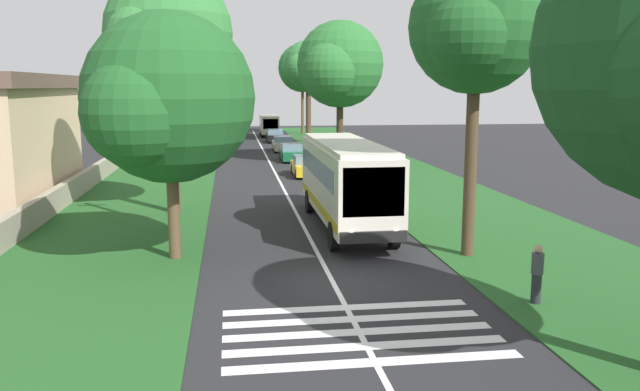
{
  "coord_description": "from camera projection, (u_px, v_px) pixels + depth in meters",
  "views": [
    {
      "loc": [
        -19.01,
        3.08,
        6.08
      ],
      "look_at": [
        6.87,
        -0.54,
        1.6
      ],
      "focal_mm": 35.94,
      "sensor_mm": 36.0,
      "label": 1
    }
  ],
  "objects": [
    {
      "name": "roadside_tree_right_1",
      "position": [
        307.0,
        67.0,
        69.19
      ],
      "size": [
        6.43,
        5.32,
        10.95
      ],
      "color": "#4C3826",
      "rests_on": "grass_verge_right"
    },
    {
      "name": "trailing_car_3",
      "position": [
        275.0,
        136.0,
        70.08
      ],
      "size": [
        4.3,
        1.78,
        1.43
      ],
      "color": "black",
      "rests_on": "ground"
    },
    {
      "name": "roadside_tree_left_2",
      "position": [
        204.0,
        88.0,
        77.56
      ],
      "size": [
        9.45,
        7.42,
        9.76
      ],
      "color": "#3D2D1E",
      "rests_on": "grass_verge_left"
    },
    {
      "name": "ground",
      "position": [
        333.0,
        283.0,
        20.01
      ],
      "size": [
        160.0,
        160.0,
        0.0
      ],
      "primitive_type": "plane",
      "color": "#262628"
    },
    {
      "name": "pedestrian",
      "position": [
        537.0,
        273.0,
        17.91
      ],
      "size": [
        0.34,
        0.34,
        1.69
      ],
      "color": "#26262D",
      "rests_on": "grass_verge_right"
    },
    {
      "name": "trailing_minibus_0",
      "position": [
        269.0,
        124.0,
        77.97
      ],
      "size": [
        6.0,
        2.14,
        2.53
      ],
      "color": "#BFB299",
      "rests_on": "ground"
    },
    {
      "name": "trailing_car_0",
      "position": [
        306.0,
        166.0,
        43.78
      ],
      "size": [
        4.3,
        1.78,
        1.43
      ],
      "color": "gold",
      "rests_on": "ground"
    },
    {
      "name": "trailing_car_2",
      "position": [
        282.0,
        144.0,
        60.38
      ],
      "size": [
        4.3,
        1.78,
        1.43
      ],
      "color": "#B7A893",
      "rests_on": "ground"
    },
    {
      "name": "grass_verge_left",
      "position": [
        134.0,
        203.0,
        33.52
      ],
      "size": [
        120.0,
        8.0,
        0.04
      ],
      "primitive_type": "cube",
      "color": "#235623",
      "rests_on": "ground"
    },
    {
      "name": "roadside_wall",
      "position": [
        86.0,
        180.0,
        37.84
      ],
      "size": [
        70.0,
        0.4,
        1.14
      ],
      "primitive_type": "cube",
      "color": "#9E937F",
      "rests_on": "grass_verge_left"
    },
    {
      "name": "grass_verge_right",
      "position": [
        435.0,
        196.0,
        35.76
      ],
      "size": [
        120.0,
        8.0,
        0.04
      ],
      "primitive_type": "cube",
      "color": "#235623",
      "rests_on": "ground"
    },
    {
      "name": "roadside_tree_left_1",
      "position": [
        208.0,
        89.0,
        67.45
      ],
      "size": [
        5.95,
        5.21,
        8.48
      ],
      "color": "brown",
      "rests_on": "grass_verge_left"
    },
    {
      "name": "roadside_tree_right_0",
      "position": [
        338.0,
        67.0,
        50.66
      ],
      "size": [
        8.38,
        6.84,
        11.16
      ],
      "color": "#3D2D1E",
      "rests_on": "grass_verge_right"
    },
    {
      "name": "trailing_car_1",
      "position": [
        292.0,
        153.0,
        52.51
      ],
      "size": [
        4.3,
        1.78,
        1.43
      ],
      "color": "#145933",
      "rests_on": "ground"
    },
    {
      "name": "zebra_crossing",
      "position": [
        359.0,
        332.0,
        16.02
      ],
      "size": [
        4.05,
        6.8,
        0.01
      ],
      "color": "silver",
      "rests_on": "ground"
    },
    {
      "name": "coach_bus",
      "position": [
        346.0,
        178.0,
        27.6
      ],
      "size": [
        11.16,
        2.62,
        3.73
      ],
      "color": "silver",
      "rests_on": "ground"
    },
    {
      "name": "utility_pole",
      "position": [
        173.0,
        138.0,
        26.69
      ],
      "size": [
        0.24,
        1.4,
        7.53
      ],
      "color": "#473828",
      "rests_on": "grass_verge_left"
    },
    {
      "name": "roadside_tree_left_0",
      "position": [
        202.0,
        77.0,
        57.23
      ],
      "size": [
        7.92,
        6.79,
        10.38
      ],
      "color": "#4C3826",
      "rests_on": "grass_verge_left"
    },
    {
      "name": "roadside_tree_left_4",
      "position": [
        166.0,
        102.0,
        22.02
      ],
      "size": [
        7.0,
        5.88,
        8.59
      ],
      "color": "brown",
      "rests_on": "grass_verge_left"
    },
    {
      "name": "roadside_tree_right_3",
      "position": [
        301.0,
        69.0,
        81.03
      ],
      "size": [
        7.19,
        6.14,
        11.39
      ],
      "color": "brown",
      "rests_on": "grass_verge_right"
    },
    {
      "name": "roadside_tree_left_3",
      "position": [
        166.0,
        36.0,
        29.67
      ],
      "size": [
        6.61,
        5.91,
        11.42
      ],
      "color": "brown",
      "rests_on": "grass_verge_left"
    },
    {
      "name": "centre_line",
      "position": [
        289.0,
        200.0,
        34.65
      ],
      "size": [
        110.0,
        0.16,
        0.01
      ],
      "primitive_type": "cube",
      "color": "silver",
      "rests_on": "ground"
    },
    {
      "name": "roadside_tree_right_4",
      "position": [
        472.0,
        31.0,
        21.95
      ],
      "size": [
        5.41,
        4.62,
        10.36
      ],
      "color": "#4C3826",
      "rests_on": "grass_verge_right"
    }
  ]
}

